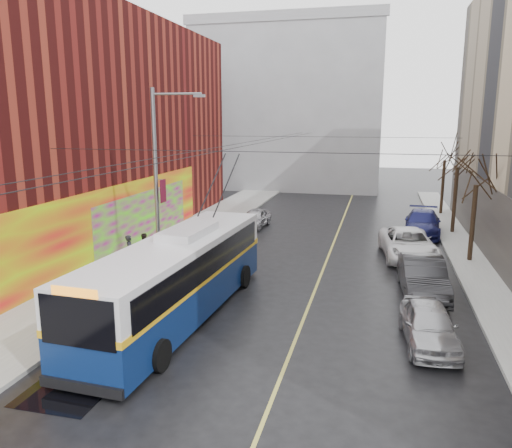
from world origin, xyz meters
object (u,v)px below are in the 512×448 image
at_px(pedestrian_b, 145,248).
at_px(tree_near, 478,170).
at_px(following_car, 255,218).
at_px(streetlight_pole, 159,177).
at_px(pedestrian_c, 141,264).
at_px(trolleybus, 178,276).
at_px(parked_car_d, 422,223).
at_px(tree_mid, 458,155).
at_px(parked_car_c, 408,244).
at_px(parked_car_a, 429,325).
at_px(tree_far, 445,150).
at_px(pedestrian_a, 130,251).
at_px(parked_car_b, 423,277).

bearing_deg(pedestrian_b, tree_near, -37.00).
bearing_deg(following_car, streetlight_pole, -94.40).
height_order(pedestrian_b, pedestrian_c, pedestrian_c).
height_order(trolleybus, parked_car_d, trolleybus).
bearing_deg(pedestrian_b, tree_mid, -17.74).
distance_m(parked_car_d, following_car, 11.38).
bearing_deg(parked_car_d, tree_near, -67.35).
height_order(parked_car_c, pedestrian_b, pedestrian_b).
bearing_deg(tree_mid, parked_car_d, -158.43).
bearing_deg(pedestrian_b, parked_car_a, -77.69).
height_order(tree_near, pedestrian_c, tree_near).
relative_size(tree_far, pedestrian_a, 3.92).
distance_m(trolleybus, parked_car_c, 14.14).
relative_size(parked_car_a, pedestrian_b, 2.62).
bearing_deg(parked_car_a, streetlight_pole, 152.70).
relative_size(parked_car_c, pedestrian_b, 3.65).
relative_size(following_car, pedestrian_b, 2.42).
relative_size(streetlight_pole, following_car, 2.32).
relative_size(streetlight_pole, parked_car_c, 1.54).
relative_size(parked_car_b, following_car, 1.30).
relative_size(tree_near, pedestrian_c, 3.94).
relative_size(tree_far, parked_car_d, 1.19).
bearing_deg(streetlight_pole, pedestrian_b, 141.10).
relative_size(tree_mid, following_car, 1.72).
relative_size(trolleybus, pedestrian_b, 7.91).
bearing_deg(tree_near, tree_mid, 90.00).
relative_size(pedestrian_a, pedestrian_b, 1.05).
distance_m(tree_near, following_car, 15.22).
distance_m(tree_far, parked_car_a, 25.59).
distance_m(tree_mid, parked_car_d, 4.95).
xyz_separation_m(streetlight_pole, pedestrian_a, (-1.92, 0.34, -3.86)).
xyz_separation_m(pedestrian_a, pedestrian_c, (1.56, -1.92, -0.03)).
bearing_deg(pedestrian_a, pedestrian_b, -41.26).
bearing_deg(tree_near, pedestrian_c, -153.93).
height_order(streetlight_pole, trolleybus, streetlight_pole).
distance_m(streetlight_pole, parked_car_b, 12.91).
relative_size(parked_car_a, parked_car_d, 0.76).
bearing_deg(pedestrian_c, tree_far, -66.75).
bearing_deg(pedestrian_c, parked_car_c, -89.33).
bearing_deg(parked_car_c, pedestrian_b, -167.22).
relative_size(parked_car_b, pedestrian_c, 3.10).
height_order(trolleybus, following_car, trolleybus).
bearing_deg(tree_near, parked_car_d, 107.91).
bearing_deg(parked_car_c, trolleybus, -136.95).
distance_m(streetlight_pole, pedestrian_b, 4.34).
relative_size(tree_mid, pedestrian_c, 4.12).
relative_size(parked_car_b, pedestrian_a, 3.00).
xyz_separation_m(streetlight_pole, tree_near, (15.14, 6.00, 0.13)).
xyz_separation_m(tree_near, following_car, (-13.38, 5.83, -4.32)).
xyz_separation_m(parked_car_a, parked_car_b, (0.16, 5.11, 0.12)).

